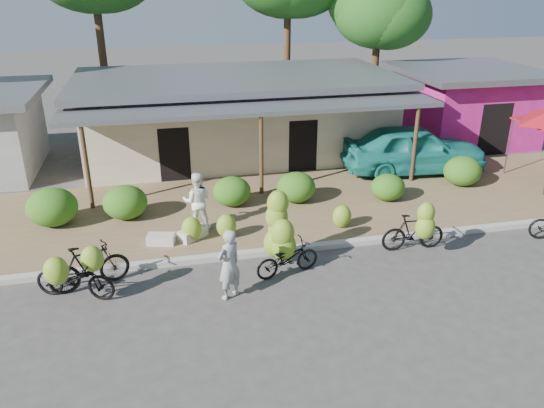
{
  "coord_description": "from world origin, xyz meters",
  "views": [
    {
      "loc": [
        -3.39,
        -10.53,
        7.03
      ],
      "look_at": [
        -0.41,
        2.66,
        1.2
      ],
      "focal_mm": 35.0,
      "sensor_mm": 36.0,
      "label": 1
    }
  ],
  "objects_px": {
    "bike_right": "(416,230)",
    "sack_far": "(161,239)",
    "tree_near_right": "(375,8)",
    "teal_van": "(414,149)",
    "bike_far_left": "(73,277)",
    "bystander": "(197,201)",
    "bike_left": "(89,266)",
    "bike_center": "(283,242)",
    "sack_near": "(193,233)",
    "vendor": "(229,264)"
  },
  "relations": [
    {
      "from": "bike_right",
      "to": "vendor",
      "type": "height_order",
      "value": "vendor"
    },
    {
      "from": "tree_near_right",
      "to": "bike_left",
      "type": "bearing_deg",
      "value": -133.18
    },
    {
      "from": "vendor",
      "to": "teal_van",
      "type": "bearing_deg",
      "value": -172.17
    },
    {
      "from": "bike_right",
      "to": "teal_van",
      "type": "xyz_separation_m",
      "value": [
        2.78,
        5.75,
        0.36
      ]
    },
    {
      "from": "bike_far_left",
      "to": "bike_left",
      "type": "bearing_deg",
      "value": -20.38
    },
    {
      "from": "bystander",
      "to": "sack_near",
      "type": "bearing_deg",
      "value": 79.68
    },
    {
      "from": "bike_far_left",
      "to": "teal_van",
      "type": "relative_size",
      "value": 0.39
    },
    {
      "from": "bike_right",
      "to": "sack_far",
      "type": "xyz_separation_m",
      "value": [
        -6.81,
        1.79,
        -0.41
      ]
    },
    {
      "from": "tree_near_right",
      "to": "teal_van",
      "type": "height_order",
      "value": "tree_near_right"
    },
    {
      "from": "bike_center",
      "to": "bike_far_left",
      "type": "bearing_deg",
      "value": 79.11
    },
    {
      "from": "bike_center",
      "to": "bike_right",
      "type": "distance_m",
      "value": 3.78
    },
    {
      "from": "sack_far",
      "to": "tree_near_right",
      "type": "bearing_deg",
      "value": 46.9
    },
    {
      "from": "sack_near",
      "to": "bystander",
      "type": "relative_size",
      "value": 0.49
    },
    {
      "from": "sack_near",
      "to": "sack_far",
      "type": "relative_size",
      "value": 1.13
    },
    {
      "from": "bike_far_left",
      "to": "sack_far",
      "type": "distance_m",
      "value": 3.01
    },
    {
      "from": "tree_near_right",
      "to": "teal_van",
      "type": "xyz_separation_m",
      "value": [
        -1.24,
        -7.61,
        -4.59
      ]
    },
    {
      "from": "bike_far_left",
      "to": "bike_left",
      "type": "height_order",
      "value": "same"
    },
    {
      "from": "bike_left",
      "to": "teal_van",
      "type": "xyz_separation_m",
      "value": [
        11.3,
        5.75,
        0.39
      ]
    },
    {
      "from": "bike_right",
      "to": "bike_left",
      "type": "bearing_deg",
      "value": 93.31
    },
    {
      "from": "bike_far_left",
      "to": "bike_right",
      "type": "relative_size",
      "value": 1.14
    },
    {
      "from": "sack_near",
      "to": "bike_left",
      "type": "bearing_deg",
      "value": -143.45
    },
    {
      "from": "bike_center",
      "to": "sack_far",
      "type": "height_order",
      "value": "bike_center"
    },
    {
      "from": "tree_near_right",
      "to": "sack_near",
      "type": "bearing_deg",
      "value": -130.98
    },
    {
      "from": "sack_near",
      "to": "bystander",
      "type": "distance_m",
      "value": 0.99
    },
    {
      "from": "bike_center",
      "to": "sack_near",
      "type": "distance_m",
      "value": 3.03
    },
    {
      "from": "tree_near_right",
      "to": "bike_right",
      "type": "distance_m",
      "value": 14.8
    },
    {
      "from": "bike_center",
      "to": "bike_right",
      "type": "height_order",
      "value": "bike_center"
    },
    {
      "from": "bike_left",
      "to": "bike_center",
      "type": "distance_m",
      "value": 4.75
    },
    {
      "from": "bike_center",
      "to": "vendor",
      "type": "height_order",
      "value": "bike_center"
    },
    {
      "from": "bike_right",
      "to": "sack_far",
      "type": "height_order",
      "value": "bike_right"
    },
    {
      "from": "bike_far_left",
      "to": "bike_center",
      "type": "height_order",
      "value": "bike_center"
    },
    {
      "from": "sack_far",
      "to": "teal_van",
      "type": "height_order",
      "value": "teal_van"
    },
    {
      "from": "bike_far_left",
      "to": "bike_center",
      "type": "bearing_deg",
      "value": -65.53
    },
    {
      "from": "teal_van",
      "to": "sack_far",
      "type": "bearing_deg",
      "value": 116.93
    },
    {
      "from": "bike_far_left",
      "to": "bystander",
      "type": "height_order",
      "value": "bystander"
    },
    {
      "from": "tree_near_right",
      "to": "sack_far",
      "type": "relative_size",
      "value": 9.77
    },
    {
      "from": "bike_far_left",
      "to": "sack_near",
      "type": "bearing_deg",
      "value": -30.12
    },
    {
      "from": "bike_left",
      "to": "sack_far",
      "type": "height_order",
      "value": "bike_left"
    },
    {
      "from": "bike_right",
      "to": "sack_near",
      "type": "bearing_deg",
      "value": 75.12
    },
    {
      "from": "bike_left",
      "to": "teal_van",
      "type": "distance_m",
      "value": 12.68
    },
    {
      "from": "bike_right",
      "to": "teal_van",
      "type": "distance_m",
      "value": 6.39
    },
    {
      "from": "tree_near_right",
      "to": "teal_van",
      "type": "bearing_deg",
      "value": -99.25
    },
    {
      "from": "bike_center",
      "to": "sack_far",
      "type": "xyz_separation_m",
      "value": [
        -3.03,
        1.94,
        -0.55
      ]
    },
    {
      "from": "bike_left",
      "to": "bike_right",
      "type": "bearing_deg",
      "value": -107.09
    },
    {
      "from": "sack_far",
      "to": "teal_van",
      "type": "xyz_separation_m",
      "value": [
        9.58,
        3.95,
        0.77
      ]
    },
    {
      "from": "tree_near_right",
      "to": "bike_center",
      "type": "distance_m",
      "value": 16.32
    },
    {
      "from": "bike_left",
      "to": "sack_near",
      "type": "bearing_deg",
      "value": -70.55
    },
    {
      "from": "tree_near_right",
      "to": "bike_far_left",
      "type": "distance_m",
      "value": 19.5
    },
    {
      "from": "bike_left",
      "to": "bystander",
      "type": "xyz_separation_m",
      "value": [
        2.84,
        2.59,
        0.35
      ]
    },
    {
      "from": "bike_left",
      "to": "sack_near",
      "type": "distance_m",
      "value": 3.28
    }
  ]
}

